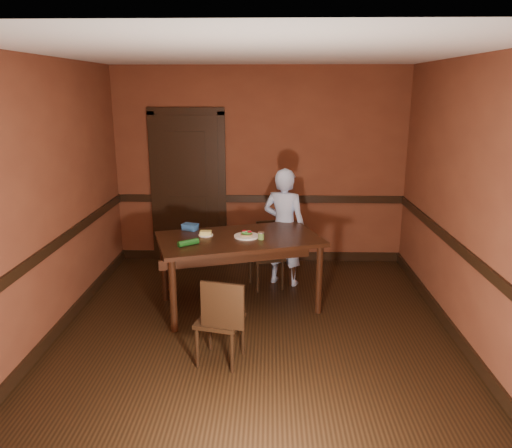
# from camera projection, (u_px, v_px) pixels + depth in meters

# --- Properties ---
(floor) EXTENTS (4.00, 4.50, 0.01)m
(floor) POSITION_uv_depth(u_px,v_px,m) (255.00, 333.00, 5.07)
(floor) COLOR black
(floor) RESTS_ON ground
(ceiling) EXTENTS (4.00, 4.50, 0.01)m
(ceiling) POSITION_uv_depth(u_px,v_px,m) (255.00, 53.00, 4.35)
(ceiling) COLOR white
(ceiling) RESTS_ON ground
(wall_back) EXTENTS (4.00, 0.02, 2.70)m
(wall_back) POSITION_uv_depth(u_px,v_px,m) (260.00, 167.00, 6.88)
(wall_back) COLOR brown
(wall_back) RESTS_ON ground
(wall_front) EXTENTS (4.00, 0.02, 2.70)m
(wall_front) POSITION_uv_depth(u_px,v_px,m) (241.00, 302.00, 2.54)
(wall_front) COLOR brown
(wall_front) RESTS_ON ground
(wall_left) EXTENTS (0.02, 4.50, 2.70)m
(wall_left) POSITION_uv_depth(u_px,v_px,m) (46.00, 202.00, 4.77)
(wall_left) COLOR brown
(wall_left) RESTS_ON ground
(wall_right) EXTENTS (0.02, 4.50, 2.70)m
(wall_right) POSITION_uv_depth(u_px,v_px,m) (469.00, 205.00, 4.66)
(wall_right) COLOR brown
(wall_right) RESTS_ON ground
(dado_back) EXTENTS (4.00, 0.03, 0.10)m
(dado_back) POSITION_uv_depth(u_px,v_px,m) (260.00, 199.00, 6.98)
(dado_back) COLOR black
(dado_back) RESTS_ON ground
(dado_left) EXTENTS (0.03, 4.50, 0.10)m
(dado_left) POSITION_uv_depth(u_px,v_px,m) (53.00, 247.00, 4.89)
(dado_left) COLOR black
(dado_left) RESTS_ON ground
(dado_right) EXTENTS (0.03, 4.50, 0.10)m
(dado_right) POSITION_uv_depth(u_px,v_px,m) (462.00, 250.00, 4.77)
(dado_right) COLOR black
(dado_right) RESTS_ON ground
(baseboard_back) EXTENTS (4.00, 0.03, 0.12)m
(baseboard_back) POSITION_uv_depth(u_px,v_px,m) (260.00, 256.00, 7.21)
(baseboard_back) COLOR black
(baseboard_back) RESTS_ON ground
(baseboard_left) EXTENTS (0.03, 4.50, 0.12)m
(baseboard_left) POSITION_uv_depth(u_px,v_px,m) (62.00, 325.00, 5.11)
(baseboard_left) COLOR black
(baseboard_left) RESTS_ON ground
(baseboard_right) EXTENTS (0.03, 4.50, 0.12)m
(baseboard_right) POSITION_uv_depth(u_px,v_px,m) (453.00, 330.00, 5.00)
(baseboard_right) COLOR black
(baseboard_right) RESTS_ON ground
(door) EXTENTS (1.05, 0.07, 2.20)m
(door) POSITION_uv_depth(u_px,v_px,m) (188.00, 185.00, 6.94)
(door) COLOR black
(door) RESTS_ON ground
(dining_table) EXTENTS (1.96, 1.47, 0.82)m
(dining_table) POSITION_uv_depth(u_px,v_px,m) (239.00, 272.00, 5.59)
(dining_table) COLOR black
(dining_table) RESTS_ON floor
(chair_far) EXTENTS (0.48, 0.48, 0.81)m
(chair_far) POSITION_uv_depth(u_px,v_px,m) (266.00, 255.00, 6.15)
(chair_far) COLOR black
(chair_far) RESTS_ON floor
(chair_near) EXTENTS (0.47, 0.47, 0.82)m
(chair_near) POSITION_uv_depth(u_px,v_px,m) (220.00, 319.00, 4.45)
(chair_near) COLOR black
(chair_near) RESTS_ON floor
(person) EXTENTS (0.63, 0.51, 1.47)m
(person) POSITION_uv_depth(u_px,v_px,m) (284.00, 227.00, 6.17)
(person) COLOR #A9BEE6
(person) RESTS_ON floor
(sandwich_plate) EXTENTS (0.28, 0.28, 0.07)m
(sandwich_plate) POSITION_uv_depth(u_px,v_px,m) (247.00, 235.00, 5.48)
(sandwich_plate) COLOR white
(sandwich_plate) RESTS_ON dining_table
(sauce_jar) EXTENTS (0.07, 0.07, 0.08)m
(sauce_jar) POSITION_uv_depth(u_px,v_px,m) (261.00, 236.00, 5.39)
(sauce_jar) COLOR #5F863F
(sauce_jar) RESTS_ON dining_table
(cheese_saucer) EXTENTS (0.17, 0.17, 0.05)m
(cheese_saucer) POSITION_uv_depth(u_px,v_px,m) (206.00, 234.00, 5.54)
(cheese_saucer) COLOR white
(cheese_saucer) RESTS_ON dining_table
(food_tub) EXTENTS (0.20, 0.17, 0.07)m
(food_tub) POSITION_uv_depth(u_px,v_px,m) (190.00, 227.00, 5.74)
(food_tub) COLOR #3166B1
(food_tub) RESTS_ON dining_table
(wrapped_veg) EXTENTS (0.22, 0.19, 0.06)m
(wrapped_veg) POSITION_uv_depth(u_px,v_px,m) (188.00, 243.00, 5.18)
(wrapped_veg) COLOR #154A16
(wrapped_veg) RESTS_ON dining_table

